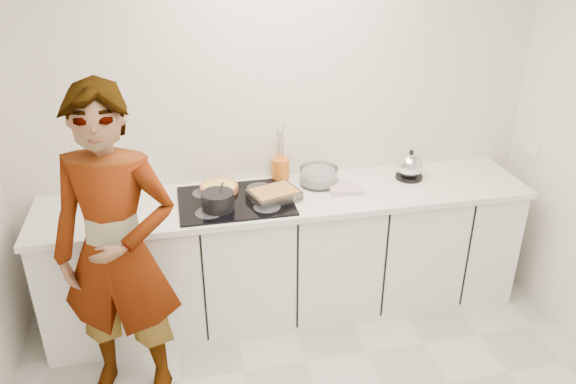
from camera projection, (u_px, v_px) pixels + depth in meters
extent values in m
cube|color=white|center=(278.00, 123.00, 3.79)|extent=(3.60, 0.00, 2.60)
cube|color=white|center=(532.00, 149.00, 3.99)|extent=(0.02, 0.15, 0.09)
cube|color=white|center=(288.00, 256.00, 3.89)|extent=(3.20, 0.58, 0.87)
cube|color=white|center=(288.00, 198.00, 3.69)|extent=(3.24, 0.64, 0.04)
cube|color=black|center=(235.00, 201.00, 3.59)|extent=(0.72, 0.54, 0.01)
cylinder|color=#BD5D36|center=(219.00, 188.00, 3.69)|extent=(0.28, 0.28, 0.04)
cylinder|color=#FFD34F|center=(219.00, 186.00, 3.69)|extent=(0.24, 0.24, 0.01)
cylinder|color=black|center=(218.00, 201.00, 3.45)|extent=(0.25, 0.25, 0.11)
cylinder|color=silver|center=(220.00, 192.00, 3.45)|extent=(0.05, 0.08, 0.17)
cube|color=silver|center=(274.00, 195.00, 3.59)|extent=(0.36, 0.31, 0.06)
cube|color=#C78641|center=(274.00, 192.00, 3.58)|extent=(0.32, 0.27, 0.02)
cylinder|color=silver|center=(319.00, 176.00, 3.80)|extent=(0.34, 0.34, 0.12)
cylinder|color=white|center=(319.00, 179.00, 3.81)|extent=(0.29, 0.29, 0.06)
cube|color=white|center=(345.00, 189.00, 3.72)|extent=(0.23, 0.17, 0.03)
cylinder|color=black|center=(409.00, 177.00, 3.91)|extent=(0.20, 0.20, 0.02)
sphere|color=silver|center=(410.00, 165.00, 3.87)|extent=(0.19, 0.19, 0.18)
sphere|color=black|center=(411.00, 152.00, 3.83)|extent=(0.03, 0.03, 0.03)
cylinder|color=orange|center=(281.00, 169.00, 3.87)|extent=(0.16, 0.16, 0.15)
imported|color=white|center=(117.00, 253.00, 3.00)|extent=(0.78, 0.61, 1.87)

